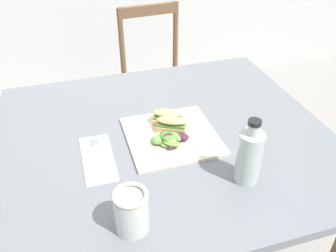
% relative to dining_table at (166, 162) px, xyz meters
% --- Properties ---
extents(dining_table, '(1.12, 1.00, 0.74)m').
position_rel_dining_table_xyz_m(dining_table, '(0.00, 0.00, 0.00)').
color(dining_table, slate).
rests_on(dining_table, ground).
extents(chair_wooden_far, '(0.43, 0.43, 0.87)m').
position_rel_dining_table_xyz_m(chair_wooden_far, '(0.22, 0.91, -0.17)').
color(chair_wooden_far, brown).
rests_on(chair_wooden_far, ground).
extents(plate_lunch, '(0.30, 0.30, 0.01)m').
position_rel_dining_table_xyz_m(plate_lunch, '(0.02, -0.02, 0.13)').
color(plate_lunch, beige).
rests_on(plate_lunch, dining_table).
extents(sandwich_half_front, '(0.11, 0.09, 0.06)m').
position_rel_dining_table_xyz_m(sandwich_half_front, '(0.02, 0.00, 0.16)').
color(sandwich_half_front, '#DBB270').
rests_on(sandwich_half_front, plate_lunch).
extents(sandwich_half_back, '(0.11, 0.09, 0.06)m').
position_rel_dining_table_xyz_m(sandwich_half_back, '(0.02, 0.05, 0.16)').
color(sandwich_half_back, '#DBB270').
rests_on(sandwich_half_back, plate_lunch).
extents(salad_mixed_greens, '(0.13, 0.10, 0.03)m').
position_rel_dining_table_xyz_m(salad_mixed_greens, '(-0.00, -0.06, 0.15)').
color(salad_mixed_greens, '#84A84C').
rests_on(salad_mixed_greens, plate_lunch).
extents(napkin_folded, '(0.10, 0.24, 0.00)m').
position_rel_dining_table_xyz_m(napkin_folded, '(-0.24, -0.06, 0.12)').
color(napkin_folded, white).
rests_on(napkin_folded, dining_table).
extents(fork_on_napkin, '(0.03, 0.19, 0.00)m').
position_rel_dining_table_xyz_m(fork_on_napkin, '(-0.24, -0.04, 0.13)').
color(fork_on_napkin, silver).
rests_on(fork_on_napkin, napkin_folded).
extents(bottle_cold_brew, '(0.07, 0.07, 0.21)m').
position_rel_dining_table_xyz_m(bottle_cold_brew, '(0.16, -0.28, 0.20)').
color(bottle_cold_brew, '#472819').
rests_on(bottle_cold_brew, dining_table).
extents(mason_jar_iced_tea, '(0.09, 0.09, 0.12)m').
position_rel_dining_table_xyz_m(mason_jar_iced_tea, '(-0.19, -0.35, 0.18)').
color(mason_jar_iced_tea, '#995623').
rests_on(mason_jar_iced_tea, dining_table).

